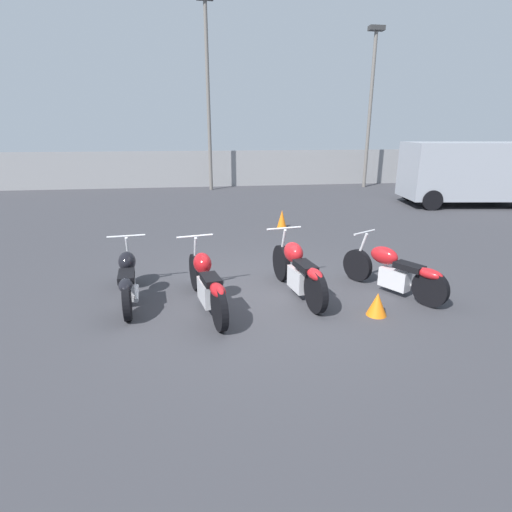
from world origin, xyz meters
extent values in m
plane|color=#38383D|center=(0.00, 0.00, 0.00)|extent=(60.00, 60.00, 0.00)
cube|color=gray|center=(0.00, 13.96, 0.86)|extent=(40.00, 0.04, 1.72)
cylinder|color=slate|center=(7.25, 12.75, 3.44)|extent=(0.16, 0.16, 6.88)
cube|color=#333333|center=(7.25, 12.75, 6.98)|extent=(0.70, 0.35, 0.20)
cylinder|color=slate|center=(-0.25, 12.90, 3.91)|extent=(0.16, 0.16, 7.82)
cylinder|color=black|center=(-2.19, 0.92, 0.30)|extent=(0.17, 0.60, 0.59)
cylinder|color=black|center=(-2.03, -0.50, 0.30)|extent=(0.17, 0.60, 0.59)
cube|color=silver|center=(-2.10, 0.14, 0.27)|extent=(0.26, 0.53, 0.33)
ellipsoid|color=black|center=(-2.13, 0.38, 0.62)|extent=(0.32, 0.46, 0.32)
cube|color=black|center=(-2.08, -0.10, 0.54)|extent=(0.30, 0.53, 0.10)
ellipsoid|color=black|center=(-2.04, -0.45, 0.53)|extent=(0.25, 0.46, 0.16)
cylinder|color=silver|center=(-2.18, 0.82, 0.94)|extent=(0.64, 0.11, 0.04)
cylinder|color=silver|center=(-2.19, 0.87, 0.62)|extent=(0.08, 0.25, 0.63)
cylinder|color=silver|center=(-1.97, 0.01, 0.21)|extent=(0.14, 0.62, 0.07)
cylinder|color=black|center=(-1.03, 0.55, 0.32)|extent=(0.23, 0.65, 0.64)
cylinder|color=black|center=(-0.71, -1.01, 0.32)|extent=(0.23, 0.65, 0.64)
cube|color=silver|center=(-0.85, -0.31, 0.29)|extent=(0.31, 0.60, 0.35)
ellipsoid|color=#AD1419|center=(-0.91, -0.05, 0.68)|extent=(0.36, 0.47, 0.33)
cube|color=black|center=(-0.80, -0.57, 0.59)|extent=(0.33, 0.50, 0.10)
ellipsoid|color=#AD1419|center=(-0.72, -0.96, 0.58)|extent=(0.28, 0.47, 0.16)
cylinder|color=silver|center=(-1.01, 0.45, 0.99)|extent=(0.61, 0.16, 0.04)
cylinder|color=silver|center=(-1.02, 0.50, 0.66)|extent=(0.10, 0.26, 0.65)
cylinder|color=silver|center=(-0.70, -0.44, 0.22)|extent=(0.19, 0.61, 0.07)
cylinder|color=black|center=(0.55, 0.79, 0.33)|extent=(0.20, 0.67, 0.67)
cylinder|color=black|center=(0.78, -0.65, 0.33)|extent=(0.20, 0.67, 0.67)
cube|color=silver|center=(0.68, -0.01, 0.30)|extent=(0.28, 0.55, 0.37)
ellipsoid|color=red|center=(0.64, 0.24, 0.70)|extent=(0.37, 0.53, 0.34)
cube|color=black|center=(0.72, -0.25, 0.61)|extent=(0.32, 0.54, 0.10)
ellipsoid|color=red|center=(0.77, -0.60, 0.60)|extent=(0.27, 0.47, 0.16)
cylinder|color=silver|center=(0.57, 0.69, 1.02)|extent=(0.64, 0.14, 0.04)
cylinder|color=silver|center=(0.56, 0.74, 0.67)|extent=(0.09, 0.26, 0.66)
cylinder|color=silver|center=(0.82, -0.13, 0.23)|extent=(0.18, 0.72, 0.07)
cylinder|color=black|center=(1.94, 0.54, 0.30)|extent=(0.38, 0.57, 0.60)
cylinder|color=black|center=(2.64, -0.71, 0.30)|extent=(0.38, 0.57, 0.60)
cube|color=silver|center=(2.32, -0.15, 0.27)|extent=(0.43, 0.55, 0.33)
ellipsoid|color=red|center=(2.20, 0.06, 0.63)|extent=(0.48, 0.58, 0.30)
cube|color=black|center=(2.44, -0.36, 0.55)|extent=(0.44, 0.53, 0.10)
ellipsoid|color=red|center=(2.61, -0.67, 0.54)|extent=(0.39, 0.48, 0.16)
cylinder|color=silver|center=(1.99, 0.45, 0.95)|extent=(0.50, 0.30, 0.04)
cylinder|color=silver|center=(1.96, 0.50, 0.62)|extent=(0.16, 0.24, 0.63)
cylinder|color=silver|center=(2.50, -0.22, 0.21)|extent=(0.37, 0.59, 0.07)
cube|color=#999EA8|center=(8.90, 7.46, 1.27)|extent=(4.67, 2.68, 1.99)
cylinder|color=black|center=(10.64, 8.22, 0.35)|extent=(0.72, 0.32, 0.70)
cylinder|color=black|center=(7.44, 8.67, 0.35)|extent=(0.72, 0.32, 0.70)
cylinder|color=black|center=(7.16, 6.71, 0.35)|extent=(0.72, 0.32, 0.70)
cone|color=orange|center=(1.44, 4.90, 0.25)|extent=(0.28, 0.28, 0.51)
cone|color=orange|center=(1.68, -0.90, 0.18)|extent=(0.31, 0.31, 0.36)
camera|label=1|loc=(-0.95, -6.09, 2.69)|focal=28.00mm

